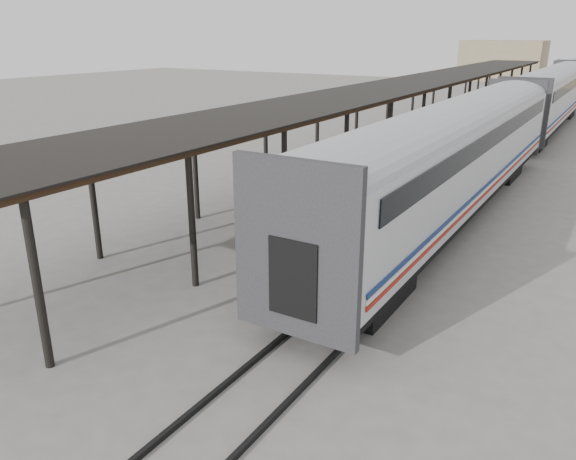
{
  "coord_description": "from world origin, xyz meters",
  "views": [
    {
      "loc": [
        8.84,
        -13.49,
        7.05
      ],
      "look_at": [
        0.93,
        -0.49,
        1.7
      ],
      "focal_mm": 35.0,
      "sensor_mm": 36.0,
      "label": 1
    }
  ],
  "objects_px": {
    "luggage_tug": "(410,151)",
    "porter": "(270,246)",
    "baggage_cart": "(280,273)",
    "pedestrian": "(409,146)"
  },
  "relations": [
    {
      "from": "baggage_cart",
      "to": "luggage_tug",
      "type": "height_order",
      "value": "luggage_tug"
    },
    {
      "from": "baggage_cart",
      "to": "porter",
      "type": "xyz_separation_m",
      "value": [
        0.1,
        -0.65,
        1.05
      ]
    },
    {
      "from": "luggage_tug",
      "to": "porter",
      "type": "xyz_separation_m",
      "value": [
        2.85,
        -18.97,
        1.01
      ]
    },
    {
      "from": "porter",
      "to": "pedestrian",
      "type": "xyz_separation_m",
      "value": [
        -3.25,
        19.96,
        -0.89
      ]
    },
    {
      "from": "baggage_cart",
      "to": "luggage_tug",
      "type": "xyz_separation_m",
      "value": [
        -2.75,
        18.32,
        0.04
      ]
    },
    {
      "from": "baggage_cart",
      "to": "luggage_tug",
      "type": "bearing_deg",
      "value": 85.4
    },
    {
      "from": "porter",
      "to": "pedestrian",
      "type": "distance_m",
      "value": 20.25
    },
    {
      "from": "baggage_cart",
      "to": "porter",
      "type": "relative_size",
      "value": 1.56
    },
    {
      "from": "luggage_tug",
      "to": "porter",
      "type": "relative_size",
      "value": 1.17
    },
    {
      "from": "porter",
      "to": "pedestrian",
      "type": "height_order",
      "value": "porter"
    }
  ]
}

